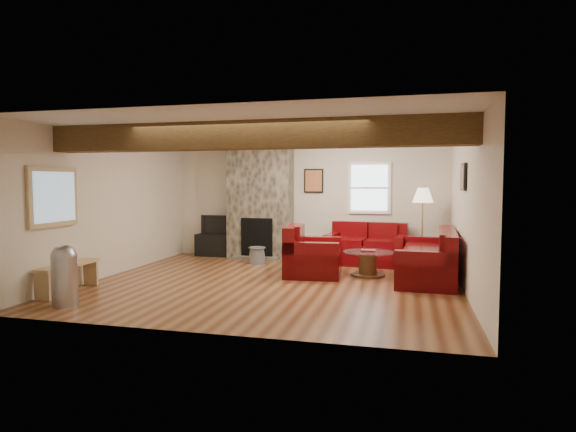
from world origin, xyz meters
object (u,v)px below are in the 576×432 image
object	(u,v)px
tv_cabinet	(218,245)
television	(218,225)
coffee_table	(368,264)
loveseat	(366,244)
floor_lamp	(423,200)
sofa_three	(427,255)
armchair_red	(313,251)

from	to	relation	value
tv_cabinet	television	xyz separation A→B (m)	(0.00, 0.00, 0.46)
television	coffee_table	bearing A→B (deg)	-23.88
loveseat	floor_lamp	world-z (taller)	floor_lamp
television	tv_cabinet	bearing A→B (deg)	0.00
coffee_table	floor_lamp	bearing A→B (deg)	49.71
sofa_three	television	size ratio (longest dim) A/B	2.96
sofa_three	television	world-z (taller)	television
sofa_three	armchair_red	bearing A→B (deg)	-83.59
coffee_table	television	world-z (taller)	television
coffee_table	television	xyz separation A→B (m)	(-3.48, 1.54, 0.49)
armchair_red	coffee_table	distance (m)	1.00
loveseat	television	world-z (taller)	television
sofa_three	coffee_table	distance (m)	1.03
loveseat	television	xyz separation A→B (m)	(-3.34, 0.30, 0.30)
sofa_three	loveseat	world-z (taller)	sofa_three
loveseat	coffee_table	bearing A→B (deg)	-77.23
armchair_red	tv_cabinet	size ratio (longest dim) A/B	1.10
loveseat	floor_lamp	distance (m)	1.43
coffee_table	tv_cabinet	distance (m)	3.81
loveseat	tv_cabinet	world-z (taller)	loveseat
armchair_red	floor_lamp	xyz separation A→B (m)	(1.91, 1.28, 0.89)
tv_cabinet	floor_lamp	world-z (taller)	floor_lamp
coffee_table	tv_cabinet	bearing A→B (deg)	156.12
sofa_three	floor_lamp	distance (m)	1.48
television	floor_lamp	xyz separation A→B (m)	(4.43, -0.42, 0.62)
tv_cabinet	loveseat	bearing A→B (deg)	-5.13
floor_lamp	armchair_red	bearing A→B (deg)	-146.21
loveseat	armchair_red	xyz separation A→B (m)	(-0.82, -1.40, 0.03)
coffee_table	floor_lamp	world-z (taller)	floor_lamp
coffee_table	tv_cabinet	size ratio (longest dim) A/B	0.90
loveseat	armchair_red	size ratio (longest dim) A/B	1.43
sofa_three	armchair_red	size ratio (longest dim) A/B	2.02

